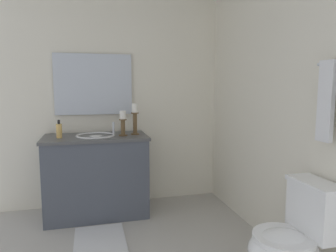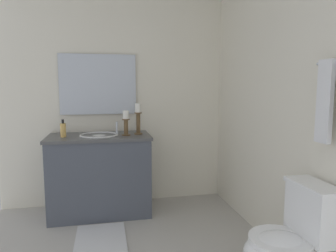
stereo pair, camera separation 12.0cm
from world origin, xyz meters
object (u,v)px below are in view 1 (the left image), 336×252
Objects in this scene: sink_basin at (96,140)px; bath_mat at (100,241)px; mirror at (94,84)px; soap_bottle at (59,130)px; vanity_cabinet at (97,175)px; towel_near_vanity at (326,101)px; candle_holder_short at (123,123)px; candle_holder_tall at (135,118)px; toilet at (293,241)px.

sink_basin reaches higher than bath_mat.
mirror is 0.66m from soap_bottle.
vanity_cabinet is 2.65× the size of sink_basin.
vanity_cabinet is 2.28m from towel_near_vanity.
candle_holder_short reaches higher than sink_basin.
soap_bottle is 0.35× the size of towel_near_vanity.
sink_basin is at bearing -89.52° from candle_holder_tall.
candle_holder_short is 0.51× the size of towel_near_vanity.
mirror reaches higher than sink_basin.
candle_holder_tall reaches higher than soap_bottle.
soap_bottle is (-0.02, -0.63, -0.06)m from candle_holder_short.
mirror reaches higher than candle_holder_tall.
mirror is at bearing 179.99° from vanity_cabinet.
soap_bottle is at bearing -83.47° from vanity_cabinet.
candle_holder_tall is 1.83× the size of soap_bottle.
bath_mat is at bearing 0.00° from vanity_cabinet.
toilet is 1.59m from bath_mat.
towel_near_vanity is at bearing 40.52° from sink_basin.
candle_holder_tall is 1.90m from towel_near_vanity.
towel_near_vanity is at bearing 35.39° from candle_holder_short.
vanity_cabinet reaches higher than bath_mat.
towel_near_vanity reaches higher than bath_mat.
mirror is 3.22× the size of candle_holder_short.
towel_near_vanity is (-0.02, 0.20, 0.89)m from toilet.
vanity_cabinet is 0.63m from candle_holder_short.
candle_holder_tall is 0.64× the size of towel_near_vanity.
soap_bottle is 2.28m from toilet.
sink_basin is at bearing 96.51° from soap_bottle.
candle_holder_short is 0.63m from soap_bottle.
toilet is at bearing 49.32° from bath_mat.
toilet is at bearing 25.00° from candle_holder_tall.
vanity_cabinet is 0.73m from candle_holder_tall.
toilet is at bearing 43.77° from soap_bottle.
towel_near_vanity is at bearing 30.90° from candle_holder_tall.
soap_bottle is at bearing -91.91° from candle_holder_short.
sink_basin is at bearing 90.00° from vanity_cabinet.
mirror reaches higher than soap_bottle.
sink_basin is at bearing -144.28° from toilet.
candle_holder_short is at bearing 77.52° from sink_basin.
candle_holder_short is 1.92m from toilet.
sink_basin is 0.67× the size of bath_mat.
candle_holder_short reaches higher than soap_bottle.
vanity_cabinet is at bearing -139.46° from towel_near_vanity.
candle_holder_short reaches higher than bath_mat.
sink_basin is 0.37m from soap_bottle.
towel_near_vanity is at bearing 54.35° from bath_mat.
vanity_cabinet reaches higher than toilet.
vanity_cabinet is 1.27× the size of mirror.
toilet is (1.64, 1.18, -0.06)m from vanity_cabinet.
sink_basin is (0.00, 0.00, 0.38)m from vanity_cabinet.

